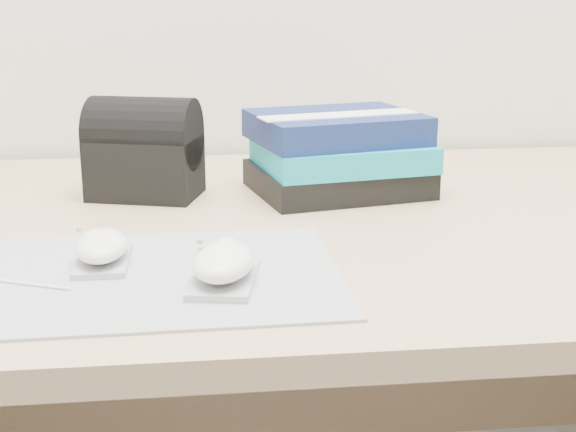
{
  "coord_description": "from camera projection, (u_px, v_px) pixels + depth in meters",
  "views": [
    {
      "loc": [
        -0.15,
        0.6,
        1.01
      ],
      "look_at": [
        -0.06,
        1.44,
        0.77
      ],
      "focal_mm": 50.0,
      "sensor_mm": 36.0,
      "label": 1
    }
  ],
  "objects": [
    {
      "name": "desk",
      "position": [
        310.0,
        360.0,
        1.15
      ],
      "size": [
        1.6,
        0.8,
        0.73
      ],
      "color": "tan",
      "rests_on": "ground"
    },
    {
      "name": "book_stack",
      "position": [
        338.0,
        153.0,
        1.13
      ],
      "size": [
        0.26,
        0.23,
        0.11
      ],
      "color": "black",
      "rests_on": "desk"
    },
    {
      "name": "mouse_front",
      "position": [
        224.0,
        263.0,
        0.78
      ],
      "size": [
        0.08,
        0.12,
        0.05
      ],
      "color": "#ABABAE",
      "rests_on": "mousepad"
    },
    {
      "name": "pouch",
      "position": [
        144.0,
        149.0,
        1.1
      ],
      "size": [
        0.17,
        0.14,
        0.14
      ],
      "color": "black",
      "rests_on": "desk"
    },
    {
      "name": "mouse_rear",
      "position": [
        102.0,
        247.0,
        0.83
      ],
      "size": [
        0.06,
        0.1,
        0.04
      ],
      "color": "#AEAEB0",
      "rests_on": "mousepad"
    },
    {
      "name": "mousepad",
      "position": [
        160.0,
        275.0,
        0.81
      ],
      "size": [
        0.37,
        0.29,
        0.0
      ],
      "primitive_type": "cube",
      "rotation": [
        0.0,
        0.0,
        0.02
      ],
      "color": "gray",
      "rests_on": "desk"
    }
  ]
}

